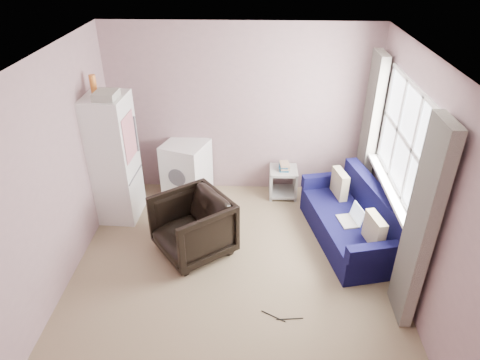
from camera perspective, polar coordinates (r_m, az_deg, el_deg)
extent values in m
cube|color=#8C785B|center=(5.09, -0.84, -13.32)|extent=(3.80, 4.20, 0.02)
cube|color=silver|center=(3.81, -1.14, 15.16)|extent=(3.80, 4.20, 0.02)
cube|color=gray|center=(6.21, 0.07, 9.12)|extent=(3.80, 0.02, 2.50)
cube|color=gray|center=(4.81, -24.35, -0.62)|extent=(0.02, 4.20, 2.50)
cube|color=gray|center=(4.63, 23.35, -1.56)|extent=(0.02, 4.20, 2.50)
cube|color=white|center=(5.09, 21.27, 5.02)|extent=(0.01, 1.60, 1.20)
imported|color=black|center=(5.25, -6.34, -5.83)|extent=(1.11, 1.11, 0.84)
cube|color=white|center=(5.93, -16.84, 2.68)|extent=(0.63, 0.63, 1.76)
cube|color=#55545D|center=(5.93, -13.75, 0.68)|extent=(0.03, 0.56, 0.02)
cube|color=#55545D|center=(5.89, -13.69, 5.98)|extent=(0.02, 0.03, 0.50)
cube|color=silver|center=(5.65, -14.52, 5.56)|extent=(0.02, 0.42, 0.60)
cylinder|color=orange|center=(5.63, -18.98, 11.95)|extent=(0.08, 0.08, 0.24)
cube|color=#A6A69C|center=(5.44, -17.44, 10.75)|extent=(0.27, 0.31, 0.09)
cube|color=white|center=(6.45, -7.13, 1.53)|extent=(0.75, 0.75, 0.83)
cube|color=#55545D|center=(6.25, -7.44, 4.55)|extent=(0.69, 0.68, 0.05)
cylinder|color=#55545D|center=(6.22, -8.41, 0.32)|extent=(0.27, 0.11, 0.27)
cube|color=#A2A09E|center=(6.36, 5.85, 1.28)|extent=(0.40, 0.40, 0.04)
cube|color=#A2A09E|center=(6.55, 5.68, -1.56)|extent=(0.40, 0.40, 0.04)
cube|color=#A2A09E|center=(6.45, 4.13, -0.25)|extent=(0.04, 0.40, 0.45)
cube|color=#A2A09E|center=(6.48, 7.38, -0.31)|extent=(0.04, 0.40, 0.45)
cube|color=navy|center=(6.35, 5.86, 1.53)|extent=(0.13, 0.20, 0.03)
cube|color=tan|center=(6.33, 5.97, 1.74)|extent=(0.15, 0.21, 0.03)
cube|color=navy|center=(6.32, 5.80, 1.97)|extent=(0.15, 0.21, 0.03)
cube|color=tan|center=(6.30, 5.97, 2.14)|extent=(0.15, 0.21, 0.03)
cube|color=#0E0D3E|center=(5.72, 14.25, -6.29)|extent=(1.11, 1.76, 0.36)
cube|color=#0E0D3E|center=(5.63, 17.57, -2.76)|extent=(0.51, 1.63, 0.40)
cube|color=#0E0D3E|center=(5.01, 18.15, -9.03)|extent=(0.78, 0.29, 0.18)
cube|color=#0E0D3E|center=(6.17, 11.76, 0.02)|extent=(0.78, 0.29, 0.18)
cube|color=#B7AE8A|center=(5.15, 17.48, -6.39)|extent=(0.19, 0.38, 0.36)
cube|color=#B7AE8A|center=(5.93, 13.15, -0.46)|extent=(0.19, 0.38, 0.36)
cube|color=#A2A09E|center=(5.51, 14.18, -5.35)|extent=(0.27, 0.34, 0.02)
cube|color=silver|center=(5.50, 15.39, -4.32)|extent=(0.12, 0.30, 0.20)
cube|color=white|center=(5.35, 19.34, -1.02)|extent=(0.14, 1.70, 0.04)
cube|color=white|center=(5.35, 19.90, -0.76)|extent=(0.02, 1.68, 0.05)
cube|color=white|center=(5.09, 21.08, 5.03)|extent=(0.02, 1.68, 0.05)
cube|color=white|center=(4.88, 22.39, 11.37)|extent=(0.02, 1.68, 0.05)
cube|color=white|center=(4.42, 23.91, 0.50)|extent=(0.02, 0.05, 1.20)
cube|color=white|center=(4.86, 21.94, 3.66)|extent=(0.02, 0.05, 1.20)
cube|color=white|center=(5.32, 20.29, 6.28)|extent=(0.02, 0.05, 1.20)
cube|color=white|center=(5.79, 18.89, 8.47)|extent=(0.02, 0.05, 1.20)
cube|color=beige|center=(4.37, 22.88, -5.86)|extent=(0.12, 0.46, 2.18)
cube|color=beige|center=(6.16, 16.83, 6.08)|extent=(0.12, 0.46, 2.18)
cylinder|color=black|center=(4.72, 6.65, -17.90)|extent=(0.28, 0.04, 0.01)
cylinder|color=black|center=(4.72, 4.49, -17.66)|extent=(0.25, 0.15, 0.01)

